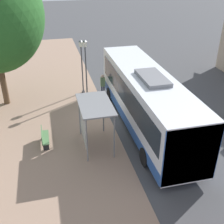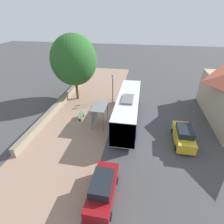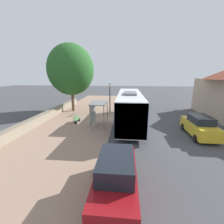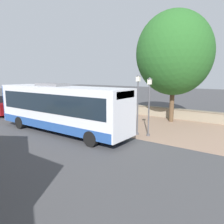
{
  "view_description": "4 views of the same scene",
  "coord_description": "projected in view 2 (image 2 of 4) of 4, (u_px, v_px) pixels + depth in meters",
  "views": [
    {
      "loc": [
        -3.72,
        -15.78,
        9.46
      ],
      "look_at": [
        -0.14,
        -1.07,
        1.11
      ],
      "focal_mm": 45.0,
      "sensor_mm": 36.0,
      "label": 1
    },
    {
      "loc": [
        3.26,
        -20.84,
        12.65
      ],
      "look_at": [
        -0.12,
        -1.61,
        1.31
      ],
      "focal_mm": 28.0,
      "sensor_mm": 36.0,
      "label": 2
    },
    {
      "loc": [
        1.47,
        -18.49,
        5.56
      ],
      "look_at": [
        -0.31,
        0.09,
        0.93
      ],
      "focal_mm": 24.0,
      "sensor_mm": 36.0,
      "label": 3
    },
    {
      "loc": [
        12.78,
        11.47,
        4.4
      ],
      "look_at": [
        -1.2,
        1.24,
        1.43
      ],
      "focal_mm": 35.0,
      "sensor_mm": 36.0,
      "label": 4
    }
  ],
  "objects": [
    {
      "name": "ground_plane",
      "position": [
        115.0,
        114.0,
        24.59
      ],
      "size": [
        120.0,
        120.0,
        0.0
      ],
      "primitive_type": "plane",
      "color": "#424244",
      "rests_on": "ground"
    },
    {
      "name": "sidewalk_plaza",
      "position": [
        84.0,
        112.0,
        25.26
      ],
      "size": [
        9.0,
        44.0,
        0.02
      ],
      "color": "#937560",
      "rests_on": "ground"
    },
    {
      "name": "stone_wall",
      "position": [
        57.0,
        106.0,
        25.61
      ],
      "size": [
        0.6,
        20.0,
        1.04
      ],
      "color": "gray",
      "rests_on": "ground"
    },
    {
      "name": "bus",
      "position": [
        128.0,
        108.0,
        22.14
      ],
      "size": [
        2.73,
        11.8,
        3.76
      ],
      "color": "silver",
      "rests_on": "ground"
    },
    {
      "name": "bus_shelter",
      "position": [
        98.0,
        109.0,
        21.41
      ],
      "size": [
        1.74,
        2.98,
        2.68
      ],
      "color": "slate",
      "rests_on": "ground"
    },
    {
      "name": "pedestrian",
      "position": [
        120.0,
        97.0,
        27.0
      ],
      "size": [
        0.34,
        0.24,
        1.8
      ],
      "color": "#2D3347",
      "rests_on": "ground"
    },
    {
      "name": "bench",
      "position": [
        81.0,
        116.0,
        23.36
      ],
      "size": [
        0.4,
        1.51,
        0.88
      ],
      "color": "#4C7247",
      "rests_on": "ground"
    },
    {
      "name": "street_lamp_near",
      "position": [
        113.0,
        85.0,
        27.37
      ],
      "size": [
        0.28,
        0.28,
        4.22
      ],
      "color": "#4C4C51",
      "rests_on": "ground"
    },
    {
      "name": "street_lamp_far",
      "position": [
        113.0,
        87.0,
        26.6
      ],
      "size": [
        0.28,
        0.28,
        4.42
      ],
      "color": "#4C4C51",
      "rests_on": "ground"
    },
    {
      "name": "shade_tree",
      "position": [
        74.0,
        60.0,
        25.9
      ],
      "size": [
        6.83,
        6.83,
        10.05
      ],
      "color": "brown",
      "rests_on": "ground"
    },
    {
      "name": "parked_car_behind_bus",
      "position": [
        103.0,
        189.0,
        13.12
      ],
      "size": [
        1.9,
        4.63,
        2.18
      ],
      "color": "maroon",
      "rests_on": "ground"
    },
    {
      "name": "parked_car_far_lane",
      "position": [
        183.0,
        135.0,
        18.92
      ],
      "size": [
        1.93,
        4.57,
        1.95
      ],
      "color": "gold",
      "rests_on": "ground"
    }
  ]
}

